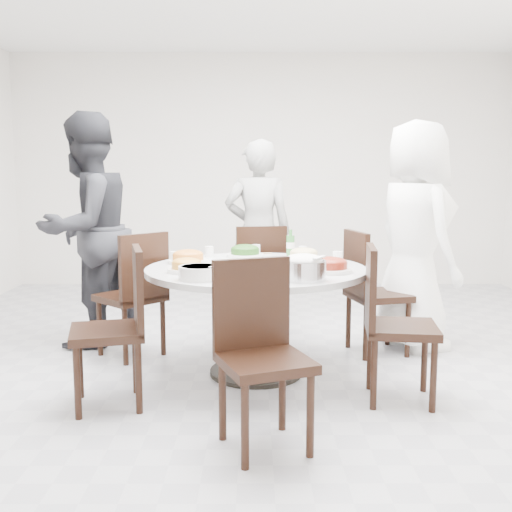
{
  "coord_description": "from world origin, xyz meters",
  "views": [
    {
      "loc": [
        -0.09,
        -4.36,
        1.39
      ],
      "look_at": [
        -0.08,
        -0.3,
        0.82
      ],
      "focal_mm": 42.0,
      "sensor_mm": 36.0,
      "label": 1
    }
  ],
  "objects_px": {
    "chair_nw": "(130,294)",
    "diner_middle": "(258,233)",
    "chair_ne": "(378,292)",
    "rice_bowl": "(304,270)",
    "diner_right": "(415,236)",
    "dining_table": "(256,321)",
    "chair_n": "(258,279)",
    "beverage_bottle": "(291,243)",
    "chair_s": "(265,358)",
    "chair_sw": "(107,328)",
    "soup_bowl": "(200,273)",
    "diner_left": "(87,230)",
    "chair_se": "(402,325)"
  },
  "relations": [
    {
      "from": "chair_nw",
      "to": "diner_middle",
      "type": "xyz_separation_m",
      "value": [
        0.97,
        1.0,
        0.37
      ]
    },
    {
      "from": "chair_ne",
      "to": "chair_nw",
      "type": "xyz_separation_m",
      "value": [
        -1.89,
        -0.07,
        0.0
      ]
    },
    {
      "from": "rice_bowl",
      "to": "chair_ne",
      "type": "bearing_deg",
      "value": 55.87
    },
    {
      "from": "diner_right",
      "to": "diner_middle",
      "type": "height_order",
      "value": "diner_right"
    },
    {
      "from": "dining_table",
      "to": "chair_n",
      "type": "height_order",
      "value": "chair_n"
    },
    {
      "from": "chair_ne",
      "to": "beverage_bottle",
      "type": "height_order",
      "value": "beverage_bottle"
    },
    {
      "from": "chair_s",
      "to": "diner_middle",
      "type": "distance_m",
      "value": 2.59
    },
    {
      "from": "chair_ne",
      "to": "chair_n",
      "type": "bearing_deg",
      "value": 45.46
    },
    {
      "from": "chair_sw",
      "to": "soup_bowl",
      "type": "bearing_deg",
      "value": 87.64
    },
    {
      "from": "chair_sw",
      "to": "diner_middle",
      "type": "height_order",
      "value": "diner_middle"
    },
    {
      "from": "chair_sw",
      "to": "chair_s",
      "type": "distance_m",
      "value": 1.09
    },
    {
      "from": "dining_table",
      "to": "chair_ne",
      "type": "xyz_separation_m",
      "value": [
        0.94,
        0.5,
        0.1
      ]
    },
    {
      "from": "chair_sw",
      "to": "soup_bowl",
      "type": "height_order",
      "value": "chair_sw"
    },
    {
      "from": "chair_s",
      "to": "rice_bowl",
      "type": "bearing_deg",
      "value": 48.8
    },
    {
      "from": "chair_n",
      "to": "diner_right",
      "type": "relative_size",
      "value": 0.53
    },
    {
      "from": "chair_sw",
      "to": "rice_bowl",
      "type": "distance_m",
      "value": 1.22
    },
    {
      "from": "chair_ne",
      "to": "chair_sw",
      "type": "relative_size",
      "value": 1.0
    },
    {
      "from": "chair_sw",
      "to": "diner_left",
      "type": "relative_size",
      "value": 0.51
    },
    {
      "from": "rice_bowl",
      "to": "dining_table",
      "type": "bearing_deg",
      "value": 120.96
    },
    {
      "from": "chair_sw",
      "to": "soup_bowl",
      "type": "xyz_separation_m",
      "value": [
        0.55,
        0.11,
        0.32
      ]
    },
    {
      "from": "chair_nw",
      "to": "beverage_bottle",
      "type": "height_order",
      "value": "beverage_bottle"
    },
    {
      "from": "soup_bowl",
      "to": "beverage_bottle",
      "type": "bearing_deg",
      "value": 57.28
    },
    {
      "from": "diner_left",
      "to": "rice_bowl",
      "type": "bearing_deg",
      "value": 82.24
    },
    {
      "from": "chair_ne",
      "to": "chair_n",
      "type": "xyz_separation_m",
      "value": [
        -0.93,
        0.56,
        0.0
      ]
    },
    {
      "from": "dining_table",
      "to": "chair_s",
      "type": "relative_size",
      "value": 1.58
    },
    {
      "from": "dining_table",
      "to": "diner_left",
      "type": "distance_m",
      "value": 1.64
    },
    {
      "from": "beverage_bottle",
      "to": "chair_s",
      "type": "bearing_deg",
      "value": -97.75
    },
    {
      "from": "soup_bowl",
      "to": "beverage_bottle",
      "type": "height_order",
      "value": "beverage_bottle"
    },
    {
      "from": "chair_n",
      "to": "chair_nw",
      "type": "height_order",
      "value": "same"
    },
    {
      "from": "diner_left",
      "to": "beverage_bottle",
      "type": "bearing_deg",
      "value": 109.56
    },
    {
      "from": "chair_sw",
      "to": "beverage_bottle",
      "type": "distance_m",
      "value": 1.6
    },
    {
      "from": "chair_ne",
      "to": "beverage_bottle",
      "type": "relative_size",
      "value": 4.49
    },
    {
      "from": "chair_s",
      "to": "chair_n",
      "type": "bearing_deg",
      "value": 69.6
    },
    {
      "from": "soup_bowl",
      "to": "chair_n",
      "type": "bearing_deg",
      "value": 76.84
    },
    {
      "from": "chair_nw",
      "to": "chair_se",
      "type": "bearing_deg",
      "value": 107.35
    },
    {
      "from": "chair_nw",
      "to": "rice_bowl",
      "type": "relative_size",
      "value": 3.49
    },
    {
      "from": "diner_right",
      "to": "diner_middle",
      "type": "distance_m",
      "value": 1.45
    },
    {
      "from": "chair_ne",
      "to": "rice_bowl",
      "type": "xyz_separation_m",
      "value": [
        -0.66,
        -0.97,
        0.33
      ]
    },
    {
      "from": "diner_left",
      "to": "chair_sw",
      "type": "bearing_deg",
      "value": 48.5
    },
    {
      "from": "diner_middle",
      "to": "beverage_bottle",
      "type": "bearing_deg",
      "value": 103.47
    },
    {
      "from": "diner_middle",
      "to": "soup_bowl",
      "type": "relative_size",
      "value": 6.46
    },
    {
      "from": "beverage_bottle",
      "to": "dining_table",
      "type": "bearing_deg",
      "value": -118.67
    },
    {
      "from": "chair_sw",
      "to": "chair_se",
      "type": "xyz_separation_m",
      "value": [
        1.77,
        0.08,
        0.0
      ]
    },
    {
      "from": "chair_ne",
      "to": "chair_sw",
      "type": "bearing_deg",
      "value": 107.07
    },
    {
      "from": "chair_nw",
      "to": "diner_middle",
      "type": "height_order",
      "value": "diner_middle"
    },
    {
      "from": "beverage_bottle",
      "to": "diner_middle",
      "type": "bearing_deg",
      "value": 104.14
    },
    {
      "from": "diner_left",
      "to": "rice_bowl",
      "type": "distance_m",
      "value": 2.05
    },
    {
      "from": "chair_se",
      "to": "beverage_bottle",
      "type": "height_order",
      "value": "beverage_bottle"
    },
    {
      "from": "chair_n",
      "to": "beverage_bottle",
      "type": "height_order",
      "value": "beverage_bottle"
    },
    {
      "from": "chair_nw",
      "to": "chair_s",
      "type": "height_order",
      "value": "same"
    }
  ]
}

